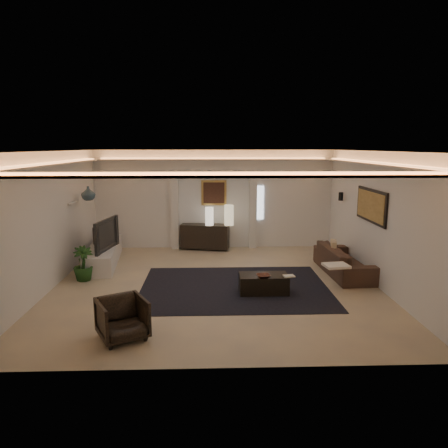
{
  "coord_description": "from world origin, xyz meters",
  "views": [
    {
      "loc": [
        -0.12,
        -8.76,
        3.0
      ],
      "look_at": [
        0.2,
        0.6,
        1.25
      ],
      "focal_mm": 33.45,
      "sensor_mm": 36.0,
      "label": 1
    }
  ],
  "objects_px": {
    "console": "(205,236)",
    "armchair": "(122,319)",
    "sofa": "(344,261)",
    "coffee_table": "(263,283)"
  },
  "relations": [
    {
      "from": "console",
      "to": "armchair",
      "type": "bearing_deg",
      "value": -91.04
    },
    {
      "from": "console",
      "to": "armchair",
      "type": "relative_size",
      "value": 1.92
    },
    {
      "from": "coffee_table",
      "to": "armchair",
      "type": "xyz_separation_m",
      "value": [
        -2.49,
        -2.01,
        0.13
      ]
    },
    {
      "from": "sofa",
      "to": "armchair",
      "type": "xyz_separation_m",
      "value": [
        -4.58,
        -3.29,
        0.01
      ]
    },
    {
      "from": "coffee_table",
      "to": "armchair",
      "type": "height_order",
      "value": "armchair"
    },
    {
      "from": "sofa",
      "to": "coffee_table",
      "type": "height_order",
      "value": "sofa"
    },
    {
      "from": "console",
      "to": "armchair",
      "type": "height_order",
      "value": "console"
    },
    {
      "from": "console",
      "to": "sofa",
      "type": "xyz_separation_m",
      "value": [
        3.34,
        -2.48,
        -0.08
      ]
    },
    {
      "from": "console",
      "to": "coffee_table",
      "type": "distance_m",
      "value": 3.96
    },
    {
      "from": "console",
      "to": "sofa",
      "type": "distance_m",
      "value": 4.16
    }
  ]
}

